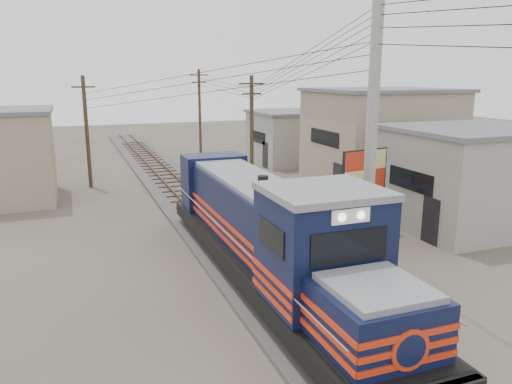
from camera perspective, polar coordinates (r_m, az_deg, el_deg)
name	(u,v)px	position (r m, az deg, el deg)	size (l,w,h in m)	color
ground	(269,283)	(17.53, 1.50, -10.40)	(120.00, 120.00, 0.00)	#473F35
ballast	(198,210)	(26.52, -6.65, -2.03)	(3.60, 70.00, 0.16)	#595651
track	(198,206)	(26.48, -6.66, -1.65)	(1.15, 70.00, 0.12)	#51331E
locomotive	(269,235)	(16.90, 1.53, -4.93)	(3.00, 16.34, 4.05)	black
utility_pole_main	(371,137)	(17.38, 13.05, 6.20)	(0.40, 0.40, 10.00)	#9E9B93
wooden_pole_mid	(252,131)	(30.92, -0.50, 7.04)	(1.60, 0.24, 7.00)	#4C3826
wooden_pole_far	(200,111)	(44.33, -6.45, 9.18)	(1.60, 0.24, 7.50)	#4C3826
wooden_pole_left	(87,130)	(33.05, -18.78, 6.74)	(1.60, 0.24, 7.00)	#4C3826
power_lines	(199,63)	(24.10, -6.58, 14.44)	(9.65, 19.00, 3.30)	black
shophouse_front	(472,177)	(25.49, 23.49, 1.59)	(7.35, 6.30, 4.70)	gray
shophouse_mid	(380,138)	(32.89, 14.02, 6.02)	(8.40, 7.35, 6.20)	gray
shophouse_back	(293,137)	(40.92, 4.22, 6.32)	(6.30, 6.30, 4.20)	gray
billboard	(365,172)	(22.39, 12.31, 2.25)	(2.49, 0.60, 3.88)	#99999E
market_umbrella	(350,186)	(23.54, 10.65, 0.67)	(2.71, 2.71, 2.27)	black
vendor	(356,209)	(23.73, 11.37, -1.92)	(0.67, 0.44, 1.85)	black
plant_nursery	(330,221)	(23.30, 8.43, -3.33)	(3.34, 3.10, 1.11)	#1D6520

